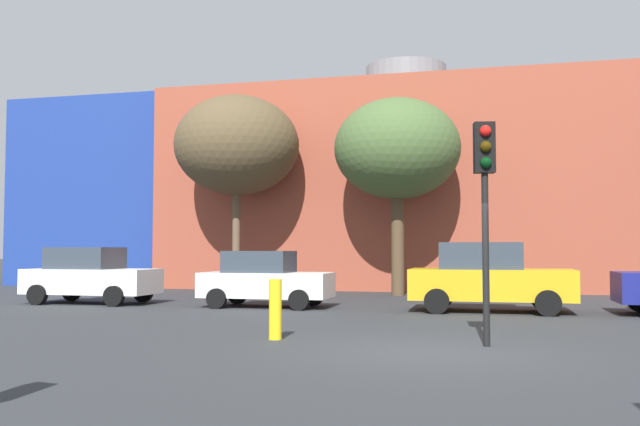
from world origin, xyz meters
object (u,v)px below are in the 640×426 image
at_px(parked_car_2, 488,277).
at_px(bollard_yellow_0, 275,309).
at_px(parked_car_1, 265,279).
at_px(traffic_light_island, 485,181).
at_px(bare_tree_1, 397,150).
at_px(parked_car_0, 90,275).
at_px(bare_tree_2, 237,146).

distance_m(parked_car_2, bollard_yellow_0, 7.98).
bearing_deg(bollard_yellow_0, parked_car_1, 110.03).
height_order(parked_car_1, traffic_light_island, traffic_light_island).
bearing_deg(traffic_light_island, bare_tree_1, -176.64).
relative_size(parked_car_0, traffic_light_island, 1.03).
bearing_deg(parked_car_2, traffic_light_island, -90.20).
bearing_deg(parked_car_0, parked_car_1, 0.00).
relative_size(bare_tree_2, bollard_yellow_0, 6.98).
xyz_separation_m(traffic_light_island, bare_tree_2, (-9.76, 13.45, 2.98)).
bearing_deg(bare_tree_2, parked_car_1, -62.60).
bearing_deg(bollard_yellow_0, parked_car_0, 140.15).
height_order(traffic_light_island, bollard_yellow_0, traffic_light_island).
distance_m(parked_car_0, bare_tree_1, 11.81).
relative_size(parked_car_2, bare_tree_1, 0.59).
bearing_deg(parked_car_2, bare_tree_1, 117.88).
bearing_deg(parked_car_1, traffic_light_island, -47.44).
xyz_separation_m(bare_tree_1, bollard_yellow_0, (-0.61, -13.16, -4.89)).
bearing_deg(bare_tree_1, bare_tree_2, 177.70).
height_order(parked_car_0, bare_tree_1, bare_tree_1).
distance_m(bare_tree_1, bare_tree_2, 6.52).
bearing_deg(traffic_light_island, parked_car_0, -130.30).
bearing_deg(parked_car_1, parked_car_2, 0.00).
distance_m(parked_car_2, bare_tree_1, 8.35).
xyz_separation_m(parked_car_0, bollard_yellow_0, (8.33, -6.95, -0.31)).
height_order(parked_car_1, bollard_yellow_0, parked_car_1).
bearing_deg(parked_car_1, bollard_yellow_0, -69.97).
relative_size(traffic_light_island, bare_tree_2, 0.50).
xyz_separation_m(bare_tree_2, bollard_yellow_0, (5.89, -13.42, -5.31)).
distance_m(parked_car_1, bare_tree_2, 8.87).
height_order(parked_car_0, parked_car_1, parked_car_0).
distance_m(parked_car_0, traffic_light_island, 14.20).
bearing_deg(bare_tree_2, parked_car_0, -110.64).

